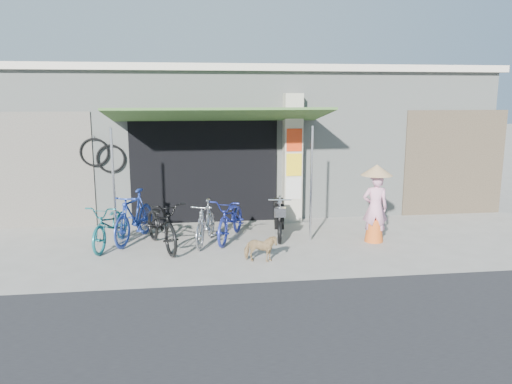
{
  "coord_description": "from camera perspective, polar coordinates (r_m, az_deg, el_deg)",
  "views": [
    {
      "loc": [
        -1.53,
        -8.97,
        2.95
      ],
      "look_at": [
        -0.2,
        1.0,
        1.0
      ],
      "focal_mm": 35.0,
      "sensor_mm": 36.0,
      "label": 1
    }
  ],
  "objects": [
    {
      "name": "moped",
      "position": [
        10.63,
        2.62,
        -2.82
      ],
      "size": [
        0.51,
        1.62,
        0.92
      ],
      "rotation": [
        0.0,
        0.0,
        -0.15
      ],
      "color": "black",
      "rests_on": "ground"
    },
    {
      "name": "bike_black",
      "position": [
        9.92,
        -10.72,
        -3.59
      ],
      "size": [
        1.23,
        1.97,
        0.98
      ],
      "primitive_type": "imported",
      "rotation": [
        0.0,
        0.0,
        0.34
      ],
      "color": "black",
      "rests_on": "ground"
    },
    {
      "name": "street_dog",
      "position": [
        9.0,
        0.52,
        -6.46
      ],
      "size": [
        0.65,
        0.39,
        0.51
      ],
      "primitive_type": "imported",
      "rotation": [
        0.0,
        0.0,
        1.37
      ],
      "color": "tan",
      "rests_on": "ground"
    },
    {
      "name": "bike_blue",
      "position": [
        10.48,
        -13.77,
        -2.72
      ],
      "size": [
        1.05,
        1.81,
        1.05
      ],
      "primitive_type": "imported",
      "rotation": [
        0.0,
        0.0,
        -0.34
      ],
      "color": "navy",
      "rests_on": "ground"
    },
    {
      "name": "neighbour_right",
      "position": [
        13.38,
        21.72,
        3.11
      ],
      "size": [
        2.6,
        0.06,
        2.6
      ],
      "primitive_type": "cube",
      "color": "brown",
      "rests_on": "ground"
    },
    {
      "name": "bike_silver",
      "position": [
        10.07,
        -5.79,
        -3.48
      ],
      "size": [
        0.82,
        1.55,
        0.9
      ],
      "primitive_type": "imported",
      "rotation": [
        0.0,
        0.0,
        -0.28
      ],
      "color": "#B4B5B9",
      "rests_on": "ground"
    },
    {
      "name": "nun",
      "position": [
        10.4,
        13.48,
        -1.26
      ],
      "size": [
        0.64,
        0.64,
        1.59
      ],
      "rotation": [
        0.0,
        0.0,
        2.98
      ],
      "color": "pink",
      "rests_on": "ground"
    },
    {
      "name": "bike_teal",
      "position": [
        10.26,
        -16.24,
        -3.61
      ],
      "size": [
        0.97,
        1.79,
        0.89
      ],
      "primitive_type": "imported",
      "rotation": [
        0.0,
        0.0,
        -0.23
      ],
      "color": "#155D61",
      "rests_on": "ground"
    },
    {
      "name": "bike_navy",
      "position": [
        10.32,
        -2.88,
        -3.05
      ],
      "size": [
        1.16,
        1.82,
        0.9
      ],
      "primitive_type": "imported",
      "rotation": [
        0.0,
        0.0,
        -0.35
      ],
      "color": "navy",
      "rests_on": "ground"
    },
    {
      "name": "awning",
      "position": [
        10.62,
        -4.26,
        8.59
      ],
      "size": [
        4.6,
        1.88,
        2.72
      ],
      "color": "#365A28",
      "rests_on": "ground"
    },
    {
      "name": "ground",
      "position": [
        9.57,
        2.0,
        -7.0
      ],
      "size": [
        80.0,
        80.0,
        0.0
      ],
      "primitive_type": "plane",
      "color": "gray",
      "rests_on": "ground"
    },
    {
      "name": "bicycle_shop",
      "position": [
        14.19,
        -1.41,
        6.46
      ],
      "size": [
        12.3,
        5.3,
        3.66
      ],
      "color": "#969C94",
      "rests_on": "ground"
    },
    {
      "name": "shop_pillar",
      "position": [
        11.75,
        4.15,
        3.85
      ],
      "size": [
        0.42,
        0.44,
        3.0
      ],
      "color": "#B8B29D",
      "rests_on": "ground"
    },
    {
      "name": "neighbour_left",
      "position": [
        12.18,
        -24.09,
        2.23
      ],
      "size": [
        2.6,
        0.06,
        2.6
      ],
      "primitive_type": "cube",
      "color": "#6B665B",
      "rests_on": "ground"
    }
  ]
}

